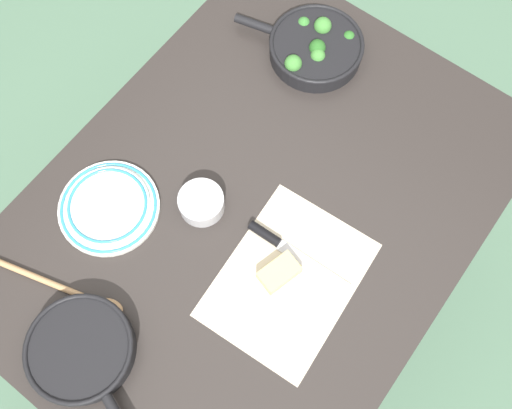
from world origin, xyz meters
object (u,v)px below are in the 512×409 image
Objects in this scene: skillet_broccoli at (315,46)px; wooden_spoon at (70,291)px; skillet_eggs at (82,351)px; grater_knife at (284,247)px; dinner_plate_stack at (109,207)px; cheese_block at (279,273)px; prep_bowl_steel at (201,203)px.

skillet_broccoli reaches higher than wooden_spoon.
skillet_eggs is 1.30× the size of grater_knife.
skillet_broccoli is 1.45× the size of dinner_plate_stack.
dinner_plate_stack is at bearing -158.74° from grater_knife.
prep_bowl_steel is (-0.03, -0.26, 0.01)m from cheese_block.
prep_bowl_steel reaches higher than wooden_spoon.
grater_knife is at bearing 83.76° from skillet_eggs.
skillet_eggs is at bearing 32.90° from dinner_plate_stack.
skillet_eggs is at bearing 1.19° from prep_bowl_steel.
prep_bowl_steel reaches higher than cheese_block.
dinner_plate_stack is 2.23× the size of prep_bowl_steel.
skillet_broccoli is at bearing 168.10° from dinner_plate_stack.
grater_knife is 2.67× the size of cheese_block.
grater_knife is at bearing 33.60° from wooden_spoon.
wooden_spoon is (-0.08, -0.12, -0.02)m from skillet_eggs.
cheese_block reaches higher than wooden_spoon.
skillet_eggs is 3.27× the size of prep_bowl_steel.
skillet_eggs is 0.48m from cheese_block.
prep_bowl_steel is at bearing 57.13° from wooden_spoon.
skillet_broccoli is at bearing 69.84° from wooden_spoon.
skillet_eggs is 1.47× the size of dinner_plate_stack.
skillet_eggs reaches higher than dinner_plate_stack.
skillet_broccoli is at bearing 115.20° from grater_knife.
wooden_spoon is at bearing -17.54° from prep_bowl_steel.
grater_knife reaches higher than wooden_spoon.
prep_bowl_steel is at bearing -173.62° from grater_knife.
skillet_eggs is at bearing 78.83° from skillet_broccoli.
skillet_eggs reaches higher than prep_bowl_steel.
cheese_block is (-0.33, 0.37, 0.01)m from wooden_spoon.
skillet_eggs is at bearing -117.19° from grater_knife.
cheese_block is at bearing -67.68° from grater_knife.
dinner_plate_stack is at bearing -51.55° from prep_bowl_steel.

